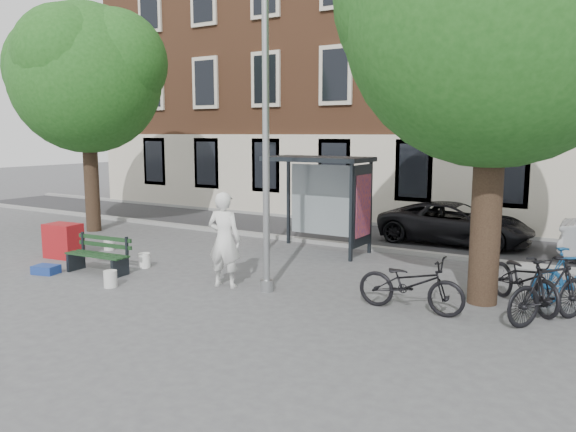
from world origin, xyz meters
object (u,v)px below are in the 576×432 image
Objects in this scene: bike_a at (411,284)px; bike_c at (524,279)px; bench at (99,257)px; red_stand at (63,241)px; bus_shelter at (332,183)px; painter at (224,240)px; bike_d at (549,291)px; lamppost at (266,157)px; bike_b at (574,276)px; notice_sign at (484,223)px; car_dark at (455,223)px.

bike_c is (1.72, 1.37, 0.03)m from bike_a.
bench is 1.85× the size of red_stand.
bus_shelter is 4.40m from painter.
bike_d is at bearing 5.09° from red_stand.
red_stand is at bearing -178.59° from lamppost.
bike_c is at bearing 89.15° from bike_b.
painter is 1.13× the size of notice_sign.
bike_a is at bearing -171.52° from car_dark.
bus_shelter reaches higher than bike_d.
car_dark is at bearing 50.23° from bus_shelter.
bike_b is 1.49m from bike_d.
lamppost is 6.79× the size of red_stand.
painter is 2.27× the size of red_stand.
bus_shelter is at bearing 36.65° from red_stand.
lamppost reaches higher than painter.
red_stand is (-11.84, -2.49, -0.11)m from bike_b.
painter is 1.07× the size of bike_d.
bus_shelter is at bearing 139.93° from car_dark.
bike_a is 2.33m from bike_d.
bike_a is 2.21× the size of red_stand.
painter is at bearing 154.52° from bike_c.
lamppost is 2.01m from painter.
bike_a is 1.11× the size of notice_sign.
car_dark is (1.93, 7.15, -2.17)m from lamppost.
notice_sign is at bearing -152.60° from painter.
bike_c is 2.10m from notice_sign.
bench is at bearing 141.94° from car_dark.
car_dark reaches higher than bike_c.
bench is 10.03m from car_dark.
bus_shelter is 6.50m from bike_b.
bike_b is (6.11, -1.77, -1.36)m from bus_shelter.
painter is 7.89m from car_dark.
bike_b reaches higher than bike_c.
painter reaches higher than red_stand.
red_stand is at bearing 90.88° from bike_a.
red_stand is 10.54m from notice_sign.
lamppost reaches higher than bike_b.
bike_d is (5.85, -3.23, -1.34)m from bus_shelter.
painter reaches higher than notice_sign.
notice_sign reaches higher than car_dark.
bike_b is at bearing 11.89° from red_stand.
red_stand is (-2.12, 0.62, 0.06)m from bench.
lamppost is 6.75m from red_stand.
bike_a is at bearing 176.81° from painter.
notice_sign is at bearing 42.31° from lamppost.
bench is 0.87× the size of bike_d.
bench is at bearing 151.79° from bike_c.
bench is 7.28m from bike_a.
red_stand is at bearing 131.19° from car_dark.
notice_sign is (-1.12, 1.63, 0.73)m from bike_c.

